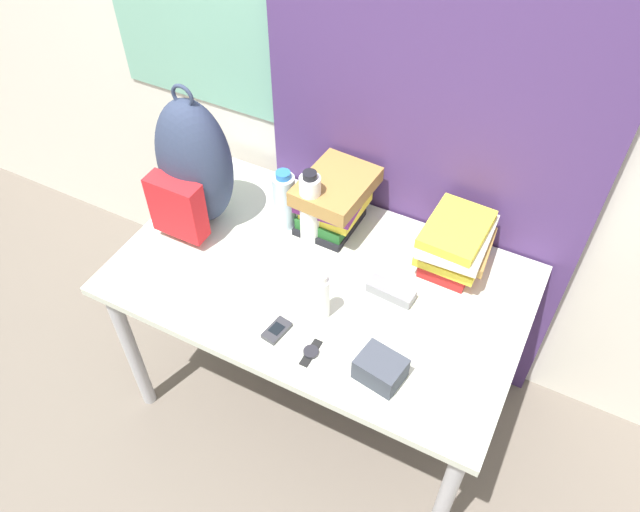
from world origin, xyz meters
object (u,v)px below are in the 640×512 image
object	(u,v)px
backpack	(193,167)
book_stack_center	(455,244)
cell_phone	(277,330)
camera_pouch	(380,369)
water_bottle	(284,200)
sunglasses_case	(391,291)
sports_bottle	(310,208)
sunscreen_bottle	(322,297)
wristwatch	(311,352)
book_stack_left	(334,200)

from	to	relation	value
backpack	book_stack_center	distance (m)	0.87
cell_phone	camera_pouch	distance (m)	0.33
water_bottle	camera_pouch	world-z (taller)	water_bottle
book_stack_center	sunglasses_case	size ratio (longest dim) A/B	1.75
sports_bottle	sunscreen_bottle	xyz separation A→B (m)	(0.19, -0.28, -0.05)
water_bottle	wristwatch	size ratio (longest dim) A/B	2.30
book_stack_center	wristwatch	distance (m)	0.57
book_stack_center	sunglasses_case	bearing A→B (deg)	-121.82
backpack	book_stack_center	world-z (taller)	backpack
sunscreen_bottle	sunglasses_case	size ratio (longest dim) A/B	1.17
book_stack_center	water_bottle	distance (m)	0.58
book_stack_center	sports_bottle	distance (m)	0.48
sports_bottle	sunglasses_case	size ratio (longest dim) A/B	1.84
water_bottle	sports_bottle	bearing A→B (deg)	-10.35
cell_phone	wristwatch	bearing A→B (deg)	-9.07
sunglasses_case	wristwatch	size ratio (longest dim) A/B	1.55
cell_phone	sunglasses_case	bearing A→B (deg)	49.63
water_bottle	sunglasses_case	size ratio (longest dim) A/B	1.48
sports_bottle	backpack	bearing A→B (deg)	-166.36
book_stack_left	water_bottle	xyz separation A→B (m)	(-0.15, -0.07, -0.00)
sunglasses_case	book_stack_left	bearing A→B (deg)	146.09
backpack	sunscreen_bottle	xyz separation A→B (m)	(0.56, -0.18, -0.14)
water_bottle	sunglasses_case	distance (m)	0.48
sunscreen_bottle	sunglasses_case	xyz separation A→B (m)	(0.15, 0.17, -0.07)
water_bottle	sports_bottle	world-z (taller)	sports_bottle
book_stack_center	water_bottle	xyz separation A→B (m)	(-0.57, -0.07, 0.01)
book_stack_center	wristwatch	world-z (taller)	book_stack_center
sports_bottle	cell_phone	world-z (taller)	sports_bottle
sports_bottle	wristwatch	world-z (taller)	sports_bottle
water_bottle	sunscreen_bottle	xyz separation A→B (m)	(0.29, -0.30, -0.02)
book_stack_left	wristwatch	world-z (taller)	book_stack_left
sunglasses_case	wristwatch	bearing A→B (deg)	-111.18
backpack	water_bottle	xyz separation A→B (m)	(0.27, 0.11, -0.12)
backpack	water_bottle	size ratio (longest dim) A/B	2.31
book_stack_left	sunscreen_bottle	bearing A→B (deg)	-68.29
book_stack_left	water_bottle	size ratio (longest dim) A/B	1.25
water_bottle	wristwatch	xyz separation A→B (m)	(0.33, -0.43, -0.10)
backpack	book_stack_center	xyz separation A→B (m)	(0.84, 0.19, -0.13)
book_stack_center	sunglasses_case	distance (m)	0.25
book_stack_center	camera_pouch	world-z (taller)	book_stack_center
sunscreen_bottle	sunglasses_case	distance (m)	0.24
sports_bottle	camera_pouch	world-z (taller)	sports_bottle
backpack	book_stack_left	size ratio (longest dim) A/B	1.85
sports_bottle	wristwatch	bearing A→B (deg)	-61.91
sunscreen_bottle	cell_phone	bearing A→B (deg)	-126.66
water_bottle	sunscreen_bottle	distance (m)	0.42
book_stack_center	sunscreen_bottle	bearing A→B (deg)	-127.19
book_stack_left	book_stack_center	xyz separation A→B (m)	(0.43, -0.00, -0.01)
cell_phone	sunglasses_case	world-z (taller)	sunglasses_case
sunscreen_bottle	book_stack_left	bearing A→B (deg)	111.71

